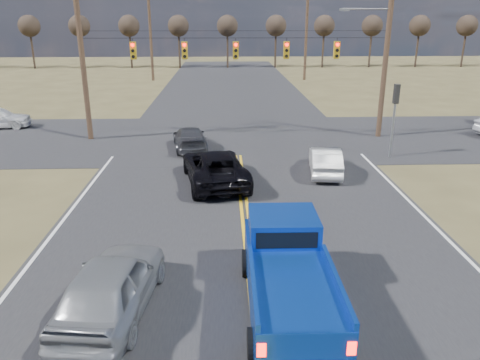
{
  "coord_description": "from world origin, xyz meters",
  "views": [
    {
      "loc": [
        -0.81,
        -10.49,
        7.2
      ],
      "look_at": [
        -0.21,
        5.74,
        1.5
      ],
      "focal_mm": 35.0,
      "sensor_mm": 36.0,
      "label": 1
    }
  ],
  "objects_px": {
    "white_car_queue": "(325,161)",
    "pickup_truck": "(288,273)",
    "silver_suv": "(112,285)",
    "black_suv": "(215,167)",
    "dgrey_car_queue": "(190,138)"
  },
  "relations": [
    {
      "from": "black_suv",
      "to": "white_car_queue",
      "type": "distance_m",
      "value": 5.42
    },
    {
      "from": "pickup_truck",
      "to": "dgrey_car_queue",
      "type": "distance_m",
      "value": 15.99
    },
    {
      "from": "pickup_truck",
      "to": "black_suv",
      "type": "relative_size",
      "value": 1.03
    },
    {
      "from": "pickup_truck",
      "to": "white_car_queue",
      "type": "distance_m",
      "value": 11.41
    },
    {
      "from": "pickup_truck",
      "to": "white_car_queue",
      "type": "bearing_deg",
      "value": 73.83
    },
    {
      "from": "silver_suv",
      "to": "white_car_queue",
      "type": "relative_size",
      "value": 1.2
    },
    {
      "from": "pickup_truck",
      "to": "dgrey_car_queue",
      "type": "relative_size",
      "value": 1.29
    },
    {
      "from": "silver_suv",
      "to": "black_suv",
      "type": "distance_m",
      "value": 10.1
    },
    {
      "from": "white_car_queue",
      "to": "dgrey_car_queue",
      "type": "height_order",
      "value": "white_car_queue"
    },
    {
      "from": "white_car_queue",
      "to": "dgrey_car_queue",
      "type": "relative_size",
      "value": 0.91
    },
    {
      "from": "pickup_truck",
      "to": "silver_suv",
      "type": "height_order",
      "value": "pickup_truck"
    },
    {
      "from": "white_car_queue",
      "to": "pickup_truck",
      "type": "bearing_deg",
      "value": 81.03
    },
    {
      "from": "black_suv",
      "to": "dgrey_car_queue",
      "type": "xyz_separation_m",
      "value": [
        -1.51,
        5.86,
        -0.13
      ]
    },
    {
      "from": "black_suv",
      "to": "dgrey_car_queue",
      "type": "distance_m",
      "value": 6.06
    },
    {
      "from": "white_car_queue",
      "to": "silver_suv",
      "type": "bearing_deg",
      "value": 62.54
    }
  ]
}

